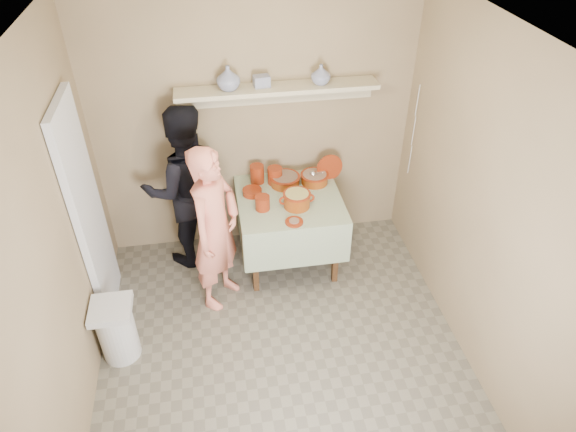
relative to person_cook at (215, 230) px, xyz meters
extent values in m
plane|color=#696252|center=(0.46, -0.87, -0.79)|extent=(3.50, 3.50, 0.00)
cube|color=silver|center=(-1.00, 0.08, 0.21)|extent=(0.06, 0.70, 2.00)
cylinder|color=maroon|center=(0.44, 0.73, 0.06)|extent=(0.14, 0.14, 0.18)
cylinder|color=maroon|center=(0.61, 0.68, 0.06)|extent=(0.14, 0.14, 0.17)
cylinder|color=maroon|center=(0.44, 0.27, 0.04)|extent=(0.13, 0.13, 0.13)
cylinder|color=maroon|center=(0.37, 0.52, 0.00)|extent=(0.18, 0.18, 0.05)
cylinder|color=maroon|center=(1.15, 0.68, 0.09)|extent=(0.27, 0.09, 0.27)
imported|color=navy|center=(1.04, 0.74, 1.02)|extent=(0.22, 0.22, 0.18)
imported|color=navy|center=(0.23, 0.75, 1.04)|extent=(0.25, 0.25, 0.21)
cube|color=navy|center=(0.52, 0.76, 0.98)|extent=(0.15, 0.12, 0.10)
imported|color=#E57963|center=(0.00, 0.00, 0.00)|extent=(0.63, 0.69, 1.58)
imported|color=black|center=(-0.24, 0.62, 0.04)|extent=(0.91, 0.77, 1.66)
cube|color=#907A58|center=(0.46, 0.89, 0.51)|extent=(3.00, 0.02, 2.60)
cube|color=#907A58|center=(-1.05, -0.87, 0.51)|extent=(0.02, 3.50, 2.60)
cube|color=#907A58|center=(1.97, -0.87, 0.51)|extent=(0.02, 3.50, 2.60)
cube|color=silver|center=(0.46, -0.87, 1.82)|extent=(3.00, 3.50, 0.02)
cube|color=#4C2D16|center=(0.33, 0.03, -0.43)|extent=(0.05, 0.05, 0.71)
cube|color=#4C2D16|center=(1.09, 0.03, -0.43)|extent=(0.05, 0.05, 0.71)
cube|color=#4C2D16|center=(0.33, 0.79, -0.43)|extent=(0.05, 0.05, 0.71)
cube|color=#4C2D16|center=(1.09, 0.79, -0.43)|extent=(0.05, 0.05, 0.71)
cube|color=#4C2D16|center=(0.71, 0.41, -0.06)|extent=(0.90, 0.90, 0.04)
cube|color=#32591E|center=(0.71, 0.41, -0.03)|extent=(0.96, 0.96, 0.01)
cube|color=#32591E|center=(0.71, -0.07, -0.25)|extent=(0.96, 0.01, 0.44)
cube|color=#32591E|center=(0.71, 0.89, -0.25)|extent=(0.96, 0.01, 0.44)
cube|color=#32591E|center=(0.23, 0.41, -0.25)|extent=(0.01, 0.96, 0.44)
cube|color=#32591E|center=(1.19, 0.41, -0.25)|extent=(0.01, 0.96, 0.44)
cylinder|color=#702908|center=(0.70, 0.63, 0.02)|extent=(0.28, 0.28, 0.09)
cylinder|color=maroon|center=(0.70, 0.63, 0.06)|extent=(0.30, 0.30, 0.01)
cylinder|color=brown|center=(0.70, 0.63, 0.05)|extent=(0.25, 0.25, 0.05)
cylinder|color=#702908|center=(0.99, 0.62, 0.02)|extent=(0.26, 0.26, 0.09)
cylinder|color=maroon|center=(0.99, 0.62, 0.06)|extent=(0.28, 0.28, 0.01)
cylinder|color=#8C6B54|center=(0.99, 0.62, 0.05)|extent=(0.23, 0.23, 0.05)
cylinder|color=silver|center=(1.01, 0.50, 0.15)|extent=(0.01, 0.22, 0.16)
sphere|color=silver|center=(0.97, 0.62, 0.08)|extent=(0.07, 0.07, 0.07)
cylinder|color=#702908|center=(0.75, 0.26, 0.04)|extent=(0.24, 0.24, 0.14)
cylinder|color=maroon|center=(0.75, 0.26, 0.11)|extent=(0.25, 0.25, 0.01)
cylinder|color=tan|center=(0.75, 0.26, 0.09)|extent=(0.21, 0.21, 0.05)
torus|color=maroon|center=(0.63, 0.26, 0.05)|extent=(0.09, 0.02, 0.09)
torus|color=maroon|center=(0.87, 0.26, 0.05)|extent=(0.09, 0.02, 0.09)
cylinder|color=maroon|center=(0.69, 0.02, -0.02)|extent=(0.16, 0.16, 0.02)
cylinder|color=#8C6B54|center=(0.69, 0.02, -0.01)|extent=(0.09, 0.09, 0.01)
cube|color=#C1B390|center=(0.66, 0.75, 0.91)|extent=(1.80, 0.25, 0.04)
cube|color=#C1B390|center=(0.66, 0.87, 0.81)|extent=(1.80, 0.02, 0.18)
cylinder|color=silver|center=(-0.86, -0.54, -0.54)|extent=(0.30, 0.30, 0.50)
cube|color=silver|center=(-0.86, -0.54, -0.26)|extent=(0.32, 0.32, 0.06)
cylinder|color=silver|center=(1.93, 0.63, 0.76)|extent=(0.01, 0.01, 0.30)
cylinder|color=silver|center=(1.93, 0.61, 0.46)|extent=(0.01, 0.01, 0.30)
cylinder|color=silver|center=(1.93, 0.59, 0.16)|extent=(0.01, 0.01, 0.30)
camera|label=1|loc=(0.05, -3.48, 2.71)|focal=32.00mm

